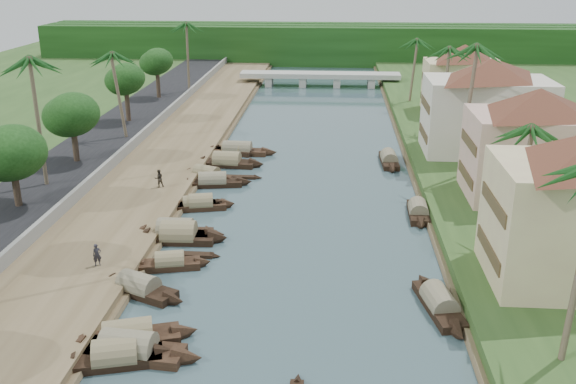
# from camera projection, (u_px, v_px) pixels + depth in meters

# --- Properties ---
(ground) EXTENTS (220.00, 220.00, 0.00)m
(ground) POSITION_uv_depth(u_px,v_px,m) (294.00, 272.00, 45.97)
(ground) COLOR #384F55
(ground) RESTS_ON ground
(left_bank) EXTENTS (10.00, 180.00, 0.80)m
(left_bank) POSITION_uv_depth(u_px,v_px,m) (151.00, 174.00, 65.67)
(left_bank) COLOR brown
(left_bank) RESTS_ON ground
(right_bank) EXTENTS (16.00, 180.00, 1.20)m
(right_bank) POSITION_uv_depth(u_px,v_px,m) (499.00, 180.00, 63.22)
(right_bank) COLOR #27451B
(right_bank) RESTS_ON ground
(road) EXTENTS (8.00, 180.00, 1.40)m
(road) POSITION_uv_depth(u_px,v_px,m) (70.00, 170.00, 66.15)
(road) COLOR black
(road) RESTS_ON ground
(retaining_wall) EXTENTS (0.40, 180.00, 1.10)m
(retaining_wall) POSITION_uv_depth(u_px,v_px,m) (110.00, 165.00, 65.64)
(retaining_wall) COLOR slate
(retaining_wall) RESTS_ON left_bank
(treeline) EXTENTS (120.00, 14.00, 8.00)m
(treeline) POSITION_uv_depth(u_px,v_px,m) (323.00, 44.00, 138.35)
(treeline) COLOR #12330D
(treeline) RESTS_ON ground
(bridge) EXTENTS (28.00, 4.00, 2.40)m
(bridge) POSITION_uv_depth(u_px,v_px,m) (320.00, 77.00, 112.88)
(bridge) COLOR #A4A59A
(bridge) RESTS_ON ground
(building_mid) EXTENTS (14.11, 14.11, 9.70)m
(building_mid) POSITION_uv_depth(u_px,v_px,m) (534.00, 143.00, 55.64)
(building_mid) COLOR #DCA99B
(building_mid) RESTS_ON right_bank
(building_far) EXTENTS (15.59, 15.59, 10.20)m
(building_far) POSITION_uv_depth(u_px,v_px,m) (487.00, 105.00, 68.75)
(building_far) COLOR beige
(building_far) RESTS_ON right_bank
(building_distant) EXTENTS (12.62, 12.62, 9.20)m
(building_distant) POSITION_uv_depth(u_px,v_px,m) (462.00, 78.00, 87.60)
(building_distant) COLOR beige
(building_distant) RESTS_ON right_bank
(sampan_0) EXTENTS (9.00, 2.59, 2.32)m
(sampan_0) POSITION_uv_depth(u_px,v_px,m) (128.00, 350.00, 36.09)
(sampan_0) COLOR black
(sampan_0) RESTS_ON ground
(sampan_1) EXTENTS (7.33, 3.45, 2.14)m
(sampan_1) POSITION_uv_depth(u_px,v_px,m) (115.00, 357.00, 35.44)
(sampan_1) COLOR black
(sampan_1) RESTS_ON ground
(sampan_2) EXTENTS (8.43, 4.15, 2.20)m
(sampan_2) POSITION_uv_depth(u_px,v_px,m) (128.00, 338.00, 37.29)
(sampan_2) COLOR black
(sampan_2) RESTS_ON ground
(sampan_3) EXTENTS (7.62, 4.64, 2.09)m
(sampan_3) POSITION_uv_depth(u_px,v_px,m) (139.00, 288.00, 42.93)
(sampan_3) COLOR black
(sampan_3) RESTS_ON ground
(sampan_4) EXTENTS (6.23, 2.64, 1.80)m
(sampan_4) POSITION_uv_depth(u_px,v_px,m) (170.00, 263.00, 46.43)
(sampan_4) COLOR black
(sampan_4) RESTS_ON ground
(sampan_5) EXTENTS (8.04, 2.40, 2.51)m
(sampan_5) POSITION_uv_depth(u_px,v_px,m) (179.00, 236.00, 50.93)
(sampan_5) COLOR black
(sampan_5) RESTS_ON ground
(sampan_6) EXTENTS (8.24, 2.26, 2.42)m
(sampan_6) POSITION_uv_depth(u_px,v_px,m) (176.00, 233.00, 51.55)
(sampan_6) COLOR black
(sampan_6) RESTS_ON ground
(sampan_7) EXTENTS (6.29, 3.08, 1.73)m
(sampan_7) POSITION_uv_depth(u_px,v_px,m) (195.00, 205.00, 57.51)
(sampan_7) COLOR black
(sampan_7) RESTS_ON ground
(sampan_8) EXTENTS (6.48, 2.88, 1.99)m
(sampan_8) POSITION_uv_depth(u_px,v_px,m) (201.00, 205.00, 57.54)
(sampan_8) COLOR black
(sampan_8) RESTS_ON ground
(sampan_9) EXTENTS (8.16, 2.73, 2.05)m
(sampan_9) POSITION_uv_depth(u_px,v_px,m) (213.00, 182.00, 63.39)
(sampan_9) COLOR black
(sampan_9) RESTS_ON ground
(sampan_10) EXTENTS (7.32, 4.38, 2.05)m
(sampan_10) POSITION_uv_depth(u_px,v_px,m) (207.00, 176.00, 65.27)
(sampan_10) COLOR black
(sampan_10) RESTS_ON ground
(sampan_11) EXTENTS (8.52, 2.44, 2.39)m
(sampan_11) POSITION_uv_depth(u_px,v_px,m) (227.00, 162.00, 69.54)
(sampan_11) COLOR black
(sampan_11) RESTS_ON ground
(sampan_12) EXTENTS (9.51, 2.18, 2.24)m
(sampan_12) POSITION_uv_depth(u_px,v_px,m) (237.00, 151.00, 73.79)
(sampan_12) COLOR black
(sampan_12) RESTS_ON ground
(sampan_13) EXTENTS (6.80, 3.62, 1.89)m
(sampan_13) POSITION_uv_depth(u_px,v_px,m) (233.00, 150.00, 73.91)
(sampan_13) COLOR black
(sampan_13) RESTS_ON ground
(sampan_14) EXTENTS (3.16, 8.53, 2.06)m
(sampan_14) POSITION_uv_depth(u_px,v_px,m) (439.00, 304.00, 40.96)
(sampan_14) COLOR black
(sampan_14) RESTS_ON ground
(sampan_15) EXTENTS (1.79, 7.17, 1.95)m
(sampan_15) POSITION_uv_depth(u_px,v_px,m) (418.00, 211.00, 55.97)
(sampan_15) COLOR black
(sampan_15) RESTS_ON ground
(sampan_16) EXTENTS (1.93, 8.23, 2.02)m
(sampan_16) POSITION_uv_depth(u_px,v_px,m) (389.00, 160.00, 70.44)
(sampan_16) COLOR black
(sampan_16) RESTS_ON ground
(canoe_1) EXTENTS (4.43, 0.80, 0.71)m
(canoe_1) POSITION_uv_depth(u_px,v_px,m) (192.00, 255.00, 48.39)
(canoe_1) COLOR black
(canoe_1) RESTS_ON ground
(canoe_2) EXTENTS (4.85, 0.71, 0.71)m
(canoe_2) POSITION_uv_depth(u_px,v_px,m) (239.00, 177.00, 65.70)
(canoe_2) COLOR black
(canoe_2) RESTS_ON ground
(palm_1) EXTENTS (3.20, 3.20, 10.25)m
(palm_1) POSITION_uv_depth(u_px,v_px,m) (523.00, 130.00, 45.47)
(palm_1) COLOR brown
(palm_1) RESTS_ON ground
(palm_2) EXTENTS (3.20, 3.20, 14.07)m
(palm_2) POSITION_uv_depth(u_px,v_px,m) (472.00, 50.00, 58.38)
(palm_2) COLOR brown
(palm_2) RESTS_ON ground
(palm_3) EXTENTS (3.20, 3.20, 11.63)m
(palm_3) POSITION_uv_depth(u_px,v_px,m) (449.00, 50.00, 75.67)
(palm_3) COLOR brown
(palm_3) RESTS_ON ground
(palm_5) EXTENTS (3.20, 3.20, 13.14)m
(palm_5) POSITION_uv_depth(u_px,v_px,m) (30.00, 62.00, 55.97)
(palm_5) COLOR brown
(palm_5) RESTS_ON ground
(palm_6) EXTENTS (3.20, 3.20, 11.27)m
(palm_6) POSITION_uv_depth(u_px,v_px,m) (117.00, 56.00, 72.47)
(palm_6) COLOR brown
(palm_6) RESTS_ON ground
(palm_7) EXTENTS (3.20, 3.20, 10.53)m
(palm_7) POSITION_uv_depth(u_px,v_px,m) (414.00, 41.00, 92.92)
(palm_7) COLOR brown
(palm_7) RESTS_ON ground
(palm_8) EXTENTS (3.20, 3.20, 12.00)m
(palm_8) POSITION_uv_depth(u_px,v_px,m) (186.00, 25.00, 98.76)
(palm_8) COLOR brown
(palm_8) RESTS_ON ground
(tree_2) EXTENTS (5.47, 5.47, 6.89)m
(tree_2) POSITION_uv_depth(u_px,v_px,m) (11.00, 154.00, 53.04)
(tree_2) COLOR #4E3A2C
(tree_2) RESTS_ON ground
(tree_3) EXTENTS (5.19, 5.19, 7.00)m
(tree_3) POSITION_uv_depth(u_px,v_px,m) (72.00, 115.00, 65.13)
(tree_3) COLOR #4E3A2C
(tree_3) RESTS_ON ground
(tree_4) EXTENTS (4.56, 4.56, 7.26)m
(tree_4) POSITION_uv_depth(u_px,v_px,m) (125.00, 80.00, 81.55)
(tree_4) COLOR #4E3A2C
(tree_4) RESTS_ON ground
(tree_5) EXTENTS (4.45, 4.45, 7.20)m
(tree_5) POSITION_uv_depth(u_px,v_px,m) (157.00, 62.00, 95.64)
(tree_5) COLOR #4E3A2C
(tree_5) RESTS_ON ground
(tree_6) EXTENTS (4.10, 4.10, 7.01)m
(tree_6) POSITION_uv_depth(u_px,v_px,m) (525.00, 99.00, 71.98)
(tree_6) COLOR #4E3A2C
(tree_6) RESTS_ON ground
(person_near) EXTENTS (0.71, 0.65, 1.62)m
(person_near) POSITION_uv_depth(u_px,v_px,m) (97.00, 255.00, 44.95)
(person_near) COLOR #26252C
(person_near) RESTS_ON left_bank
(person_far) EXTENTS (1.05, 0.98, 1.73)m
(person_far) POSITION_uv_depth(u_px,v_px,m) (159.00, 178.00, 60.54)
(person_far) COLOR #2E2820
(person_far) RESTS_ON left_bank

